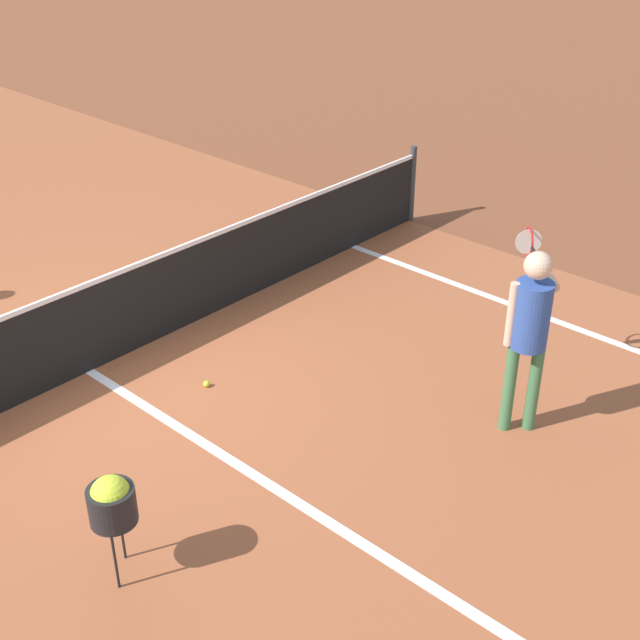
% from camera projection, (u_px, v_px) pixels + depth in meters
% --- Properties ---
extents(ground_plane, '(60.00, 60.00, 0.00)m').
position_uv_depth(ground_plane, '(89.00, 371.00, 8.63)').
color(ground_plane, brown).
extents(court_surface_inbounds, '(10.62, 24.40, 0.00)m').
position_uv_depth(court_surface_inbounds, '(89.00, 371.00, 8.63)').
color(court_surface_inbounds, '#9E5433').
rests_on(court_surface_inbounds, ground_plane).
extents(line_center_service, '(0.10, 6.40, 0.01)m').
position_uv_depth(line_center_service, '(323.00, 519.00, 6.74)').
color(line_center_service, white).
rests_on(line_center_service, ground_plane).
extents(net, '(10.79, 0.09, 1.07)m').
position_uv_depth(net, '(83.00, 329.00, 8.38)').
color(net, '#33383D').
rests_on(net, ground_plane).
extents(player_near, '(1.07, 0.79, 1.76)m').
position_uv_depth(player_near, '(530.00, 321.00, 7.28)').
color(player_near, '#3F7247').
rests_on(player_near, ground_plane).
extents(ball_hopper, '(0.34, 0.34, 0.87)m').
position_uv_depth(ball_hopper, '(112.00, 501.00, 5.93)').
color(ball_hopper, black).
rests_on(ball_hopper, ground_plane).
extents(tennis_ball_near_net, '(0.07, 0.07, 0.07)m').
position_uv_depth(tennis_ball_near_net, '(207.00, 384.00, 8.36)').
color(tennis_ball_near_net, '#CCE033').
rests_on(tennis_ball_near_net, ground_plane).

